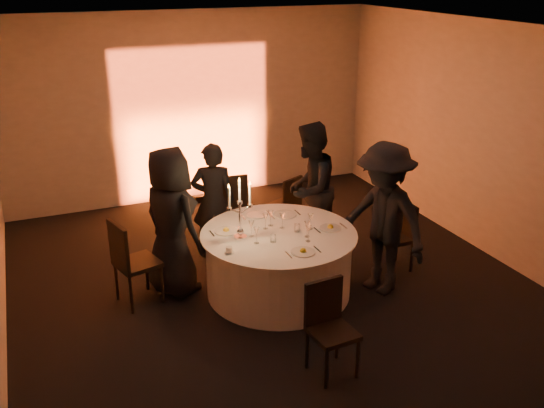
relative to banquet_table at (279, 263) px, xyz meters
name	(u,v)px	position (x,y,z in m)	size (l,w,h in m)	color
floor	(278,292)	(0.00, 0.00, -0.38)	(7.00, 7.00, 0.00)	black
ceiling	(280,31)	(0.00, 0.00, 2.62)	(7.00, 7.00, 0.00)	silver
wall_back	(192,107)	(0.00, 3.50, 1.12)	(7.00, 7.00, 0.00)	#A9A69D
wall_front	(508,344)	(0.00, -3.50, 1.12)	(7.00, 7.00, 0.00)	#A9A69D
wall_right	(495,143)	(3.00, 0.00, 1.12)	(7.00, 7.00, 0.00)	#A9A69D
uplighter_fixture	(202,198)	(0.00, 3.20, -0.33)	(0.25, 0.12, 0.10)	black
banquet_table	(279,263)	(0.00, 0.00, 0.00)	(1.80, 1.80, 0.77)	black
chair_left	(130,258)	(-1.64, 0.40, 0.19)	(0.55, 0.55, 1.02)	black
chair_back_left	(229,205)	(-0.11, 1.46, 0.21)	(0.48, 0.48, 1.04)	black
chair_back_right	(287,203)	(0.76, 1.47, 0.10)	(0.51, 0.51, 0.87)	black
chair_right	(400,232)	(1.65, -0.01, 0.10)	(0.39, 0.38, 0.87)	black
chair_front	(329,322)	(-0.14, -1.52, 0.13)	(0.43, 0.43, 0.91)	black
guest_left	(171,222)	(-1.12, 0.52, 0.50)	(0.86, 0.56, 1.76)	black
guest_back_left	(213,201)	(-0.40, 1.22, 0.39)	(0.57, 0.37, 1.56)	black
guest_back_right	(310,189)	(0.82, 0.88, 0.50)	(0.86, 0.67, 1.77)	black
guest_right	(383,219)	(1.13, -0.40, 0.52)	(1.17, 0.67, 1.82)	black
plate_left	(226,230)	(-0.55, 0.26, 0.40)	(0.36, 0.27, 0.08)	white
plate_back_left	(256,215)	(-0.05, 0.57, 0.39)	(0.35, 0.26, 0.01)	white
plate_back_right	(285,214)	(0.28, 0.45, 0.39)	(0.35, 0.29, 0.01)	white
plate_right	(330,227)	(0.60, -0.13, 0.40)	(0.36, 0.25, 0.08)	white
plate_front	(303,251)	(0.04, -0.57, 0.40)	(0.36, 0.26, 0.08)	white
coffee_cup	(229,250)	(-0.69, -0.27, 0.42)	(0.11, 0.11, 0.07)	white
candelabra	(240,217)	(-0.45, 0.04, 0.64)	(0.30, 0.14, 0.72)	silver
wine_glass_a	(257,232)	(-0.34, -0.16, 0.52)	(0.07, 0.07, 0.19)	white
wine_glass_b	(271,215)	(-0.01, 0.22, 0.52)	(0.07, 0.07, 0.19)	white
wine_glass_c	(307,226)	(0.25, -0.22, 0.52)	(0.07, 0.07, 0.19)	white
wine_glass_d	(311,218)	(0.38, -0.04, 0.52)	(0.07, 0.07, 0.19)	white
wine_glass_e	(251,225)	(-0.32, 0.03, 0.52)	(0.07, 0.07, 0.19)	white
wine_glass_f	(308,230)	(0.21, -0.34, 0.52)	(0.07, 0.07, 0.19)	white
wine_glass_g	(282,217)	(0.09, 0.10, 0.52)	(0.07, 0.07, 0.19)	white
wine_glass_h	(265,218)	(-0.10, 0.16, 0.52)	(0.07, 0.07, 0.19)	white
tumbler_a	(297,228)	(0.21, -0.05, 0.43)	(0.07, 0.07, 0.09)	white
tumbler_b	(273,238)	(-0.16, -0.21, 0.43)	(0.07, 0.07, 0.09)	white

